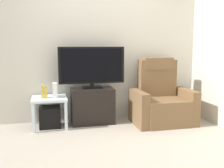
{
  "coord_description": "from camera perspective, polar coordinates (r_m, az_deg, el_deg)",
  "views": [
    {
      "loc": [
        -0.77,
        -3.39,
        1.29
      ],
      "look_at": [
        0.15,
        0.5,
        0.7
      ],
      "focal_mm": 42.39,
      "sensor_mm": 36.0,
      "label": 1
    }
  ],
  "objects": [
    {
      "name": "wall_back",
      "position": [
        4.58,
        -3.71,
        8.51
      ],
      "size": [
        6.4,
        0.06,
        2.6
      ],
      "primitive_type": "cube",
      "color": "beige",
      "rests_on": "ground"
    },
    {
      "name": "side_table",
      "position": [
        4.28,
        -13.34,
        -3.82
      ],
      "size": [
        0.54,
        0.54,
        0.48
      ],
      "color": "silver",
      "rests_on": "ground"
    },
    {
      "name": "television",
      "position": [
        4.33,
        -4.38,
        3.8
      ],
      "size": [
        1.08,
        0.2,
        0.68
      ],
      "color": "black",
      "rests_on": "tv_stand"
    },
    {
      "name": "tv_stand",
      "position": [
        4.42,
        -4.25,
        -4.66
      ],
      "size": [
        0.69,
        0.42,
        0.59
      ],
      "color": "black",
      "rests_on": "ground"
    },
    {
      "name": "game_console",
      "position": [
        4.25,
        -12.22,
        -1.28
      ],
      "size": [
        0.07,
        0.2,
        0.22
      ],
      "primitive_type": "cube",
      "color": "white",
      "rests_on": "side_table"
    },
    {
      "name": "book_leftmost",
      "position": [
        4.23,
        -14.78,
        -1.53
      ],
      "size": [
        0.03,
        0.11,
        0.21
      ],
      "primitive_type": "cube",
      "color": "gold",
      "rests_on": "side_table"
    },
    {
      "name": "subwoofer_box",
      "position": [
        4.33,
        -13.24,
        -6.9
      ],
      "size": [
        0.33,
        0.33,
        0.33
      ],
      "primitive_type": "cube",
      "color": "black",
      "rests_on": "ground"
    },
    {
      "name": "recliner_armchair",
      "position": [
        4.5,
        10.57,
        -3.51
      ],
      "size": [
        0.98,
        0.78,
        1.08
      ],
      "rotation": [
        0.0,
        0.0,
        -0.19
      ],
      "color": "brown",
      "rests_on": "ground"
    },
    {
      "name": "book_middle",
      "position": [
        4.23,
        -14.11,
        -1.77
      ],
      "size": [
        0.04,
        0.1,
        0.17
      ],
      "primitive_type": "cube",
      "color": "gold",
      "rests_on": "side_table"
    },
    {
      "name": "ground_plane",
      "position": [
        3.71,
        -0.53,
        -11.97
      ],
      "size": [
        6.4,
        6.4,
        0.0
      ],
      "primitive_type": "plane",
      "color": "#B2A899"
    }
  ]
}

